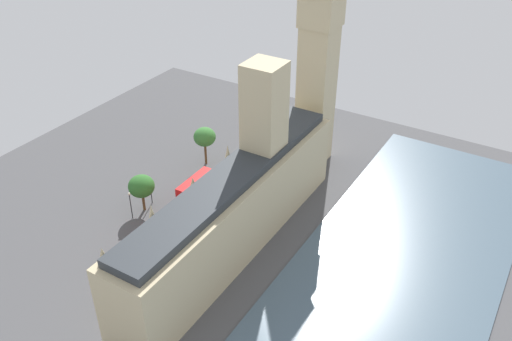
# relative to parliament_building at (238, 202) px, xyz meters

# --- Properties ---
(ground_plane) EXTENTS (130.50, 130.50, 0.00)m
(ground_plane) POSITION_rel_parliament_building_xyz_m (1.99, 1.46, -9.35)
(ground_plane) COLOR #4C4C4F
(river_thames) EXTENTS (35.46, 117.45, 0.25)m
(river_thames) POSITION_rel_parliament_building_xyz_m (-29.13, 1.46, -9.22)
(river_thames) COLOR #475B6B
(river_thames) RESTS_ON ground
(parliament_building) EXTENTS (10.39, 60.50, 33.55)m
(parliament_building) POSITION_rel_parliament_building_xyz_m (0.00, 0.00, 0.00)
(parliament_building) COLOR #CCBA8E
(parliament_building) RESTS_ON ground
(clock_tower) EXTENTS (7.94, 7.94, 54.30)m
(clock_tower) POSITION_rel_parliament_building_xyz_m (1.62, -35.44, 18.73)
(clock_tower) COLOR #CCBA8E
(clock_tower) RESTS_ON ground
(car_blue_corner) EXTENTS (1.85, 4.20, 1.74)m
(car_blue_corner) POSITION_rel_parliament_building_xyz_m (15.45, -20.18, -8.46)
(car_blue_corner) COLOR navy
(car_blue_corner) RESTS_ON ground
(double_decker_bus_far_end) EXTENTS (2.74, 10.53, 4.75)m
(double_decker_bus_far_end) POSITION_rel_parliament_building_xyz_m (16.00, -7.61, -6.71)
(double_decker_bus_far_end) COLOR red
(double_decker_bus_far_end) RESTS_ON ground
(double_decker_bus_near_tower) EXTENTS (2.77, 10.54, 4.75)m
(double_decker_bus_near_tower) POSITION_rel_parliament_building_xyz_m (13.74, 8.08, -6.71)
(double_decker_bus_near_tower) COLOR red
(double_decker_bus_near_tower) RESTS_ON ground
(car_dark_green_leading) EXTENTS (2.13, 4.51, 1.74)m
(car_dark_green_leading) POSITION_rel_parliament_building_xyz_m (15.96, 17.24, -8.46)
(car_dark_green_leading) COLOR #19472D
(car_dark_green_leading) RESTS_ON ground
(pedestrian_kerbside) EXTENTS (0.66, 0.62, 1.56)m
(pedestrian_kerbside) POSITION_rel_parliament_building_xyz_m (7.32, 16.41, -8.65)
(pedestrian_kerbside) COLOR black
(pedestrian_kerbside) RESTS_ON ground
(plane_tree_midblock) EXTENTS (5.45, 5.45, 8.34)m
(plane_tree_midblock) POSITION_rel_parliament_building_xyz_m (22.51, 1.78, -3.36)
(plane_tree_midblock) COLOR brown
(plane_tree_midblock) RESTS_ON ground
(plane_tree_opposite_hall) EXTENTS (5.21, 5.21, 9.48)m
(plane_tree_opposite_hall) POSITION_rel_parliament_building_xyz_m (22.28, -20.12, -2.15)
(plane_tree_opposite_hall) COLOR brown
(plane_tree_opposite_hall) RESTS_ON ground
(street_lamp_under_trees) EXTENTS (0.56, 0.56, 6.64)m
(street_lamp_under_trees) POSITION_rel_parliament_building_xyz_m (22.71, -0.92, -4.74)
(street_lamp_under_trees) COLOR black
(street_lamp_under_trees) RESTS_ON ground
(street_lamp_by_river_gate) EXTENTS (0.56, 0.56, 6.36)m
(street_lamp_by_river_gate) POSITION_rel_parliament_building_xyz_m (22.74, 5.22, -4.91)
(street_lamp_by_river_gate) COLOR black
(street_lamp_by_river_gate) RESTS_ON ground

